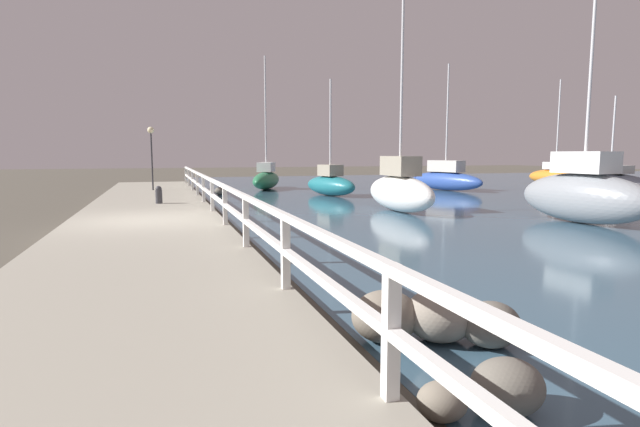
{
  "coord_description": "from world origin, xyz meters",
  "views": [
    {
      "loc": [
        0.35,
        -13.24,
        1.99
      ],
      "look_at": [
        3.58,
        -3.24,
        0.73
      ],
      "focal_mm": 28.0,
      "sensor_mm": 36.0,
      "label": 1
    }
  ],
  "objects_px": {
    "mooring_bollard": "(159,195)",
    "sailboat_white": "(400,189)",
    "sailboat_orange": "(555,176)",
    "sailboat_black": "(610,182)",
    "sailboat_teal": "(330,184)",
    "dock_lamp": "(151,140)",
    "sailboat_gray": "(583,194)",
    "sailboat_blue": "(445,178)",
    "sailboat_green": "(266,178)"
  },
  "relations": [
    {
      "from": "mooring_bollard",
      "to": "sailboat_white",
      "type": "relative_size",
      "value": 0.07
    },
    {
      "from": "mooring_bollard",
      "to": "sailboat_orange",
      "type": "distance_m",
      "value": 25.39
    },
    {
      "from": "sailboat_black",
      "to": "sailboat_teal",
      "type": "distance_m",
      "value": 14.1
    },
    {
      "from": "dock_lamp",
      "to": "sailboat_gray",
      "type": "relative_size",
      "value": 0.42
    },
    {
      "from": "sailboat_blue",
      "to": "sailboat_green",
      "type": "distance_m",
      "value": 9.93
    },
    {
      "from": "sailboat_white",
      "to": "sailboat_teal",
      "type": "distance_m",
      "value": 6.98
    },
    {
      "from": "mooring_bollard",
      "to": "sailboat_teal",
      "type": "relative_size",
      "value": 0.11
    },
    {
      "from": "sailboat_green",
      "to": "sailboat_teal",
      "type": "bearing_deg",
      "value": -44.17
    },
    {
      "from": "mooring_bollard",
      "to": "sailboat_teal",
      "type": "height_order",
      "value": "sailboat_teal"
    },
    {
      "from": "sailboat_white",
      "to": "sailboat_orange",
      "type": "bearing_deg",
      "value": 32.06
    },
    {
      "from": "sailboat_white",
      "to": "sailboat_blue",
      "type": "relative_size",
      "value": 1.22
    },
    {
      "from": "sailboat_green",
      "to": "sailboat_gray",
      "type": "bearing_deg",
      "value": -45.96
    },
    {
      "from": "sailboat_white",
      "to": "sailboat_gray",
      "type": "bearing_deg",
      "value": -49.2
    },
    {
      "from": "dock_lamp",
      "to": "sailboat_orange",
      "type": "bearing_deg",
      "value": 3.52
    },
    {
      "from": "mooring_bollard",
      "to": "sailboat_gray",
      "type": "bearing_deg",
      "value": -28.48
    },
    {
      "from": "dock_lamp",
      "to": "sailboat_blue",
      "type": "height_order",
      "value": "sailboat_blue"
    },
    {
      "from": "sailboat_white",
      "to": "sailboat_orange",
      "type": "height_order",
      "value": "sailboat_white"
    },
    {
      "from": "mooring_bollard",
      "to": "sailboat_gray",
      "type": "relative_size",
      "value": 0.09
    },
    {
      "from": "dock_lamp",
      "to": "sailboat_teal",
      "type": "distance_m",
      "value": 8.47
    },
    {
      "from": "sailboat_blue",
      "to": "sailboat_gray",
      "type": "height_order",
      "value": "sailboat_gray"
    },
    {
      "from": "sailboat_black",
      "to": "sailboat_blue",
      "type": "relative_size",
      "value": 0.75
    },
    {
      "from": "sailboat_black",
      "to": "sailboat_teal",
      "type": "bearing_deg",
      "value": 172.09
    },
    {
      "from": "sailboat_blue",
      "to": "sailboat_teal",
      "type": "xyz_separation_m",
      "value": [
        -7.15,
        -1.39,
        -0.08
      ]
    },
    {
      "from": "sailboat_black",
      "to": "sailboat_white",
      "type": "bearing_deg",
      "value": -159.27
    },
    {
      "from": "dock_lamp",
      "to": "sailboat_gray",
      "type": "bearing_deg",
      "value": -47.37
    },
    {
      "from": "mooring_bollard",
      "to": "sailboat_white",
      "type": "height_order",
      "value": "sailboat_white"
    },
    {
      "from": "sailboat_gray",
      "to": "sailboat_orange",
      "type": "height_order",
      "value": "sailboat_gray"
    },
    {
      "from": "dock_lamp",
      "to": "sailboat_gray",
      "type": "height_order",
      "value": "sailboat_gray"
    },
    {
      "from": "mooring_bollard",
      "to": "sailboat_black",
      "type": "height_order",
      "value": "sailboat_black"
    },
    {
      "from": "sailboat_black",
      "to": "sailboat_green",
      "type": "relative_size",
      "value": 0.69
    },
    {
      "from": "sailboat_white",
      "to": "sailboat_green",
      "type": "distance_m",
      "value": 12.35
    },
    {
      "from": "dock_lamp",
      "to": "sailboat_blue",
      "type": "relative_size",
      "value": 0.43
    },
    {
      "from": "sailboat_black",
      "to": "sailboat_gray",
      "type": "relative_size",
      "value": 0.73
    },
    {
      "from": "mooring_bollard",
      "to": "sailboat_orange",
      "type": "height_order",
      "value": "sailboat_orange"
    },
    {
      "from": "sailboat_orange",
      "to": "sailboat_white",
      "type": "bearing_deg",
      "value": -153.97
    },
    {
      "from": "mooring_bollard",
      "to": "sailboat_black",
      "type": "bearing_deg",
      "value": 4.65
    },
    {
      "from": "mooring_bollard",
      "to": "sailboat_green",
      "type": "distance_m",
      "value": 11.64
    },
    {
      "from": "sailboat_white",
      "to": "sailboat_orange",
      "type": "xyz_separation_m",
      "value": [
        16.13,
        10.14,
        -0.18
      ]
    },
    {
      "from": "mooring_bollard",
      "to": "sailboat_blue",
      "type": "relative_size",
      "value": 0.09
    },
    {
      "from": "dock_lamp",
      "to": "sailboat_gray",
      "type": "distance_m",
      "value": 17.6
    },
    {
      "from": "sailboat_blue",
      "to": "mooring_bollard",
      "type": "bearing_deg",
      "value": -171.13
    },
    {
      "from": "sailboat_orange",
      "to": "sailboat_teal",
      "type": "bearing_deg",
      "value": -175.11
    },
    {
      "from": "sailboat_green",
      "to": "sailboat_teal",
      "type": "distance_m",
      "value": 5.56
    },
    {
      "from": "sailboat_green",
      "to": "sailboat_orange",
      "type": "height_order",
      "value": "sailboat_green"
    },
    {
      "from": "mooring_bollard",
      "to": "sailboat_black",
      "type": "relative_size",
      "value": 0.12
    },
    {
      "from": "mooring_bollard",
      "to": "sailboat_white",
      "type": "distance_m",
      "value": 8.19
    },
    {
      "from": "sailboat_black",
      "to": "sailboat_teal",
      "type": "relative_size",
      "value": 0.93
    },
    {
      "from": "sailboat_black",
      "to": "sailboat_teal",
      "type": "height_order",
      "value": "sailboat_teal"
    },
    {
      "from": "sailboat_gray",
      "to": "sailboat_blue",
      "type": "bearing_deg",
      "value": 69.98
    },
    {
      "from": "sailboat_white",
      "to": "sailboat_blue",
      "type": "bearing_deg",
      "value": 49.91
    }
  ]
}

